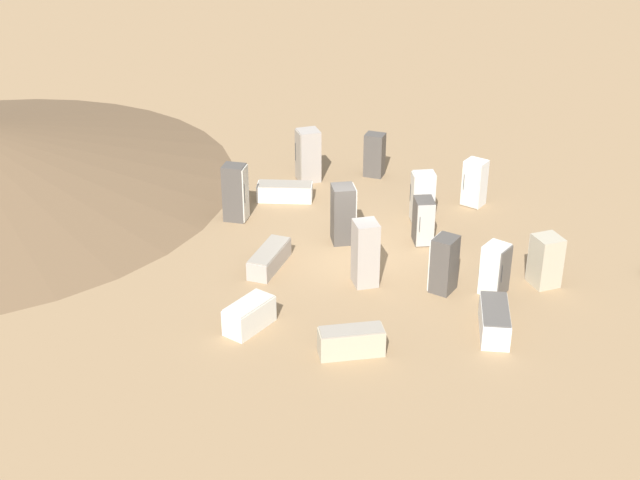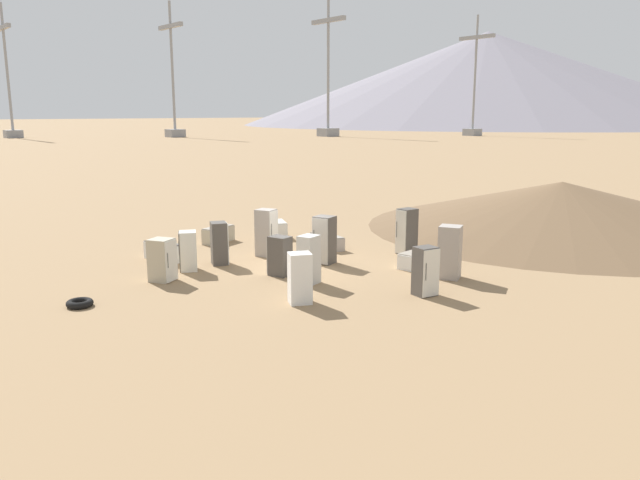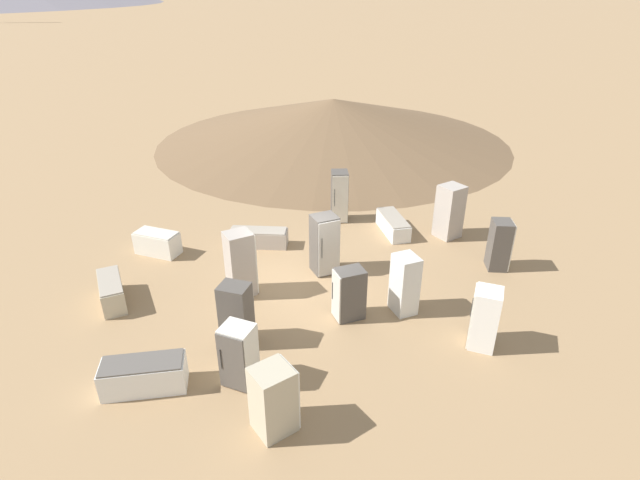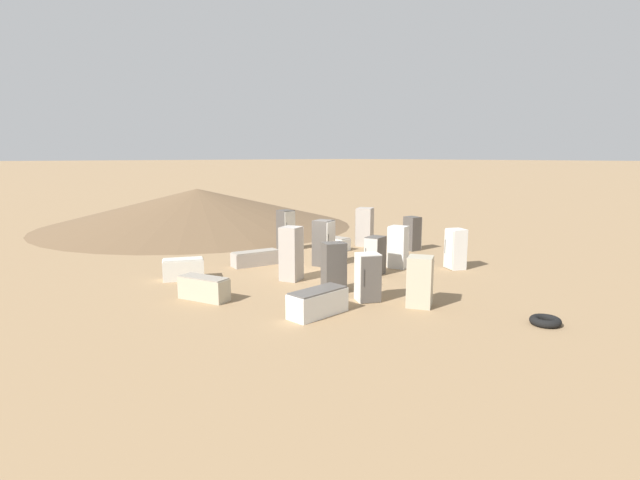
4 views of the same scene
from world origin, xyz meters
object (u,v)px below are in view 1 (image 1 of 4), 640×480
discarded_fridge_6 (474,183)px  discarded_fridge_8 (375,155)px  discarded_fridge_13 (249,315)px  discarded_fridge_14 (494,320)px  discarded_fridge_9 (351,342)px  discarded_fridge_7 (423,221)px  discarded_fridge_2 (343,214)px  discarded_fridge_10 (235,193)px  discarded_fridge_0 (495,269)px  discarded_fridge_5 (269,258)px  discarded_fridge_12 (365,253)px  discarded_fridge_4 (308,155)px  discarded_fridge_11 (444,264)px  discarded_fridge_15 (545,260)px  discarded_fridge_1 (285,192)px  discarded_fridge_3 (423,197)px

discarded_fridge_6 → discarded_fridge_8: (1.91, 3.63, 0.00)m
discarded_fridge_13 → discarded_fridge_14: bearing=-146.0°
discarded_fridge_9 → discarded_fridge_6: bearing=-36.0°
discarded_fridge_7 → discarded_fridge_9: 6.62m
discarded_fridge_2 → discarded_fridge_10: size_ratio=0.98×
discarded_fridge_0 → discarded_fridge_9: 5.11m
discarded_fridge_0 → discarded_fridge_8: 8.92m
discarded_fridge_5 → discarded_fridge_10: 3.56m
discarded_fridge_10 → discarded_fridge_7: bearing=87.7°
discarded_fridge_6 → discarded_fridge_12: size_ratio=0.82×
discarded_fridge_7 → discarded_fridge_12: (-2.89, 1.42, 0.25)m
discarded_fridge_4 → discarded_fridge_13: bearing=153.8°
discarded_fridge_0 → discarded_fridge_4: (6.89, 6.67, 0.21)m
discarded_fridge_0 → discarded_fridge_14: size_ratio=0.81×
discarded_fridge_4 → discarded_fridge_6: (-1.04, -5.92, -0.15)m
discarded_fridge_11 → discarded_fridge_15: size_ratio=1.10×
discarded_fridge_5 → discarded_fridge_15: bearing=12.5°
discarded_fridge_10 → discarded_fridge_13: discarded_fridge_10 is taller
discarded_fridge_0 → discarded_fridge_11: bearing=-57.9°
discarded_fridge_13 → discarded_fridge_8: bearing=-74.5°
discarded_fridge_10 → discarded_fridge_11: discarded_fridge_10 is taller
discarded_fridge_1 → discarded_fridge_12: bearing=-153.4°
discarded_fridge_4 → discarded_fridge_3: bearing=-149.8°
discarded_fridge_1 → discarded_fridge_14: discarded_fridge_14 is taller
discarded_fridge_11 → discarded_fridge_9: bearing=172.5°
discarded_fridge_4 → discarded_fridge_10: size_ratio=1.00×
discarded_fridge_1 → discarded_fridge_14: (-7.13, -7.16, 0.06)m
discarded_fridge_3 → discarded_fridge_6: 2.26m
discarded_fridge_7 → discarded_fridge_11: bearing=89.6°
discarded_fridge_3 → discarded_fridge_4: (2.62, 4.30, 0.10)m
discarded_fridge_7 → discarded_fridge_15: discarded_fridge_15 is taller
discarded_fridge_6 → discarded_fridge_12: discarded_fridge_12 is taller
discarded_fridge_8 → discarded_fridge_6: bearing=-18.5°
discarded_fridge_0 → discarded_fridge_14: 2.12m
discarded_fridge_10 → discarded_fridge_11: size_ratio=1.15×
discarded_fridge_9 → discarded_fridge_14: (1.65, -3.50, 0.00)m
discarded_fridge_5 → discarded_fridge_10: bearing=130.5°
discarded_fridge_5 → discarded_fridge_13: bearing=-76.6°
discarded_fridge_6 → discarded_fridge_4: bearing=15.5°
discarded_fridge_6 → discarded_fridge_10: bearing=44.3°
discarded_fridge_7 → discarded_fridge_10: bearing=-20.5°
discarded_fridge_2 → discarded_fridge_9: bearing=-8.4°
discarded_fridge_6 → discarded_fridge_15: discarded_fridge_6 is taller
discarded_fridge_4 → discarded_fridge_14: discarded_fridge_4 is taller
discarded_fridge_4 → discarded_fridge_10: discarded_fridge_10 is taller
discarded_fridge_1 → discarded_fridge_15: size_ratio=1.30×
discarded_fridge_5 → discarded_fridge_8: bearing=83.0°
discarded_fridge_3 → discarded_fridge_6: bearing=-62.8°
discarded_fridge_5 → discarded_fridge_14: size_ratio=1.10×
discarded_fridge_0 → discarded_fridge_15: (0.76, -1.39, 0.01)m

